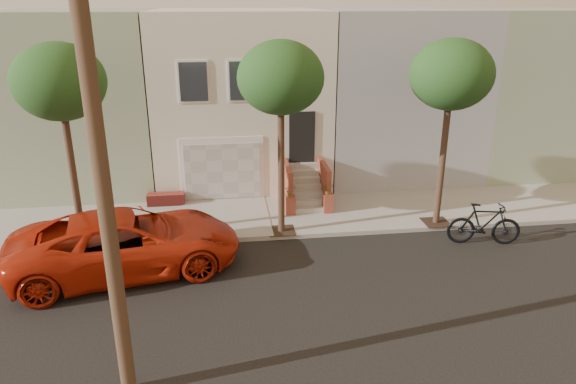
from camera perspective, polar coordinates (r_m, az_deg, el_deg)
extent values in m
plane|color=black|center=(14.38, -2.87, -11.43)|extent=(90.00, 90.00, 0.00)
cube|color=#9A968C|center=(19.10, -4.22, -2.81)|extent=(40.00, 3.70, 0.15)
cube|color=beige|center=(23.74, -5.33, 10.76)|extent=(7.00, 8.00, 7.00)
cube|color=#92A182|center=(24.44, -21.70, 9.71)|extent=(6.50, 8.00, 7.00)
cube|color=gray|center=(24.94, 10.77, 10.96)|extent=(6.50, 8.00, 7.00)
cube|color=#92A182|center=(27.64, 23.92, 10.50)|extent=(6.50, 8.00, 7.00)
cube|color=silver|center=(20.37, -7.17, 2.56)|extent=(3.20, 0.12, 2.50)
cube|color=#BABAB6|center=(20.34, -7.16, 2.24)|extent=(2.90, 0.06, 2.20)
cube|color=#9A968C|center=(19.04, -6.93, -2.70)|extent=(3.20, 3.70, 0.02)
cube|color=maroon|center=(20.52, -13.18, -0.74)|extent=(1.40, 0.45, 0.44)
cube|color=black|center=(20.24, 1.54, 5.99)|extent=(1.00, 0.06, 2.00)
cube|color=#3F4751|center=(19.59, -10.29, 11.76)|extent=(1.00, 0.06, 1.40)
cube|color=silver|center=(19.61, -10.29, 11.77)|extent=(1.15, 0.05, 1.55)
cube|color=#3F4751|center=(19.59, -4.91, 12.01)|extent=(1.00, 0.06, 1.40)
cube|color=silver|center=(19.61, -4.92, 12.02)|extent=(1.15, 0.05, 1.55)
cube|color=#3F4751|center=(19.75, 0.43, 12.15)|extent=(1.00, 0.06, 1.40)
cube|color=silver|center=(19.77, 0.42, 12.16)|extent=(1.15, 0.05, 1.55)
cube|color=#9A968C|center=(19.28, 2.30, -1.97)|extent=(1.20, 0.28, 0.20)
cube|color=#9A968C|center=(19.47, 2.17, -1.11)|extent=(1.20, 0.28, 0.20)
cube|color=#9A968C|center=(19.65, 2.04, -0.27)|extent=(1.20, 0.28, 0.20)
cube|color=#9A968C|center=(19.84, 1.92, 0.55)|extent=(1.20, 0.28, 0.20)
cube|color=#9A968C|center=(20.04, 1.80, 1.36)|extent=(1.20, 0.28, 0.20)
cube|color=#9A968C|center=(20.23, 1.68, 2.15)|extent=(1.20, 0.28, 0.20)
cube|color=#9A968C|center=(20.44, 1.56, 2.92)|extent=(1.20, 0.28, 0.20)
cube|color=brown|center=(19.71, -0.09, 0.73)|extent=(0.18, 1.96, 1.60)
cube|color=brown|center=(19.93, 3.91, 0.91)|extent=(0.18, 1.96, 1.60)
cube|color=brown|center=(19.05, 0.26, -1.42)|extent=(0.35, 0.35, 0.70)
imported|color=#174318|center=(18.85, 0.26, 0.20)|extent=(0.40, 0.35, 0.45)
cube|color=brown|center=(19.28, 4.38, -1.22)|extent=(0.35, 0.35, 0.70)
imported|color=#174318|center=(19.08, 4.43, 0.39)|extent=(0.41, 0.35, 0.45)
cube|color=#2D2116|center=(18.31, -21.45, -5.05)|extent=(0.90, 0.90, 0.02)
cylinder|color=#3B251A|center=(17.56, -22.31, 1.16)|extent=(0.22, 0.22, 4.20)
ellipsoid|color=#174318|center=(16.89, -23.71, 10.97)|extent=(2.70, 2.57, 2.29)
cube|color=#2D2116|center=(17.82, -0.72, -4.23)|extent=(0.90, 0.90, 0.02)
cylinder|color=#3B251A|center=(17.05, -0.75, 2.18)|extent=(0.22, 0.22, 4.20)
ellipsoid|color=#174318|center=(16.36, -0.80, 12.38)|extent=(2.70, 2.57, 2.29)
cube|color=#2D2116|center=(19.20, 15.83, -3.18)|extent=(0.90, 0.90, 0.02)
cylinder|color=#3B251A|center=(18.49, 16.45, 2.79)|extent=(0.22, 0.22, 4.20)
ellipsoid|color=#174318|center=(17.86, 17.44, 12.15)|extent=(2.70, 2.57, 2.29)
cylinder|color=#422E1E|center=(9.59, -19.93, 3.59)|extent=(0.30, 0.30, 10.00)
imported|color=red|center=(15.96, -17.20, -5.28)|extent=(6.99, 4.22, 1.82)
imported|color=black|center=(18.12, 20.63, -3.28)|extent=(2.43, 1.10, 1.41)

